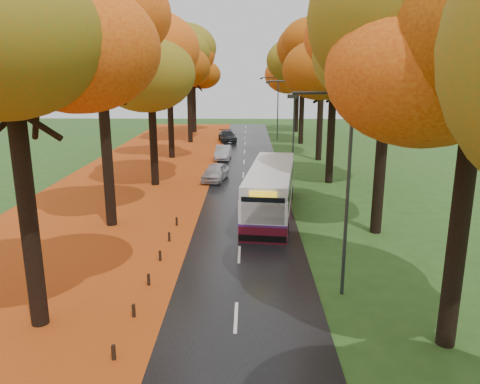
{
  "coord_description": "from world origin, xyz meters",
  "views": [
    {
      "loc": [
        0.42,
        -9.22,
        8.64
      ],
      "look_at": [
        0.0,
        14.22,
        2.6
      ],
      "focal_mm": 35.0,
      "sensor_mm": 36.0,
      "label": 1
    }
  ],
  "objects_px": {
    "streetlamp_near": "(342,179)",
    "car_dark": "(227,136)",
    "car_white": "(215,172)",
    "streetlamp_mid": "(291,120)",
    "car_silver": "(223,152)",
    "streetlamp_far": "(276,103)",
    "bus": "(271,189)"
  },
  "relations": [
    {
      "from": "car_white",
      "to": "car_dark",
      "type": "relative_size",
      "value": 0.86
    },
    {
      "from": "bus",
      "to": "car_dark",
      "type": "distance_m",
      "value": 31.04
    },
    {
      "from": "car_white",
      "to": "car_dark",
      "type": "bearing_deg",
      "value": 100.37
    },
    {
      "from": "car_silver",
      "to": "streetlamp_far",
      "type": "bearing_deg",
      "value": 69.57
    },
    {
      "from": "streetlamp_mid",
      "to": "car_silver",
      "type": "xyz_separation_m",
      "value": [
        -6.08,
        7.5,
        -3.99
      ]
    },
    {
      "from": "bus",
      "to": "car_white",
      "type": "bearing_deg",
      "value": 121.3
    },
    {
      "from": "car_dark",
      "to": "car_white",
      "type": "bearing_deg",
      "value": -100.1
    },
    {
      "from": "streetlamp_mid",
      "to": "car_white",
      "type": "xyz_separation_m",
      "value": [
        -6.19,
        -2.12,
        -3.98
      ]
    },
    {
      "from": "streetlamp_near",
      "to": "car_white",
      "type": "xyz_separation_m",
      "value": [
        -6.19,
        19.88,
        -3.98
      ]
    },
    {
      "from": "bus",
      "to": "streetlamp_mid",
      "type": "bearing_deg",
      "value": 86.03
    },
    {
      "from": "streetlamp_mid",
      "to": "bus",
      "type": "xyz_separation_m",
      "value": [
        -2.12,
        -11.08,
        -3.14
      ]
    },
    {
      "from": "bus",
      "to": "car_white",
      "type": "distance_m",
      "value": 9.88
    },
    {
      "from": "streetlamp_near",
      "to": "bus",
      "type": "relative_size",
      "value": 0.71
    },
    {
      "from": "streetlamp_near",
      "to": "car_silver",
      "type": "height_order",
      "value": "streetlamp_near"
    },
    {
      "from": "car_white",
      "to": "car_silver",
      "type": "distance_m",
      "value": 9.62
    },
    {
      "from": "bus",
      "to": "car_silver",
      "type": "height_order",
      "value": "bus"
    },
    {
      "from": "streetlamp_mid",
      "to": "car_dark",
      "type": "xyz_separation_m",
      "value": [
        -6.19,
        19.68,
        -3.98
      ]
    },
    {
      "from": "streetlamp_near",
      "to": "car_white",
      "type": "relative_size",
      "value": 1.97
    },
    {
      "from": "streetlamp_far",
      "to": "car_white",
      "type": "distance_m",
      "value": 25.22
    },
    {
      "from": "streetlamp_mid",
      "to": "car_silver",
      "type": "relative_size",
      "value": 1.94
    },
    {
      "from": "streetlamp_near",
      "to": "car_silver",
      "type": "relative_size",
      "value": 1.94
    },
    {
      "from": "bus",
      "to": "car_white",
      "type": "height_order",
      "value": "bus"
    },
    {
      "from": "car_white",
      "to": "car_dark",
      "type": "distance_m",
      "value": 21.8
    },
    {
      "from": "car_white",
      "to": "streetlamp_far",
      "type": "bearing_deg",
      "value": 85.98
    },
    {
      "from": "streetlamp_near",
      "to": "car_dark",
      "type": "bearing_deg",
      "value": 98.44
    },
    {
      "from": "streetlamp_near",
      "to": "car_dark",
      "type": "xyz_separation_m",
      "value": [
        -6.19,
        41.68,
        -3.98
      ]
    },
    {
      "from": "car_silver",
      "to": "streetlamp_near",
      "type": "bearing_deg",
      "value": -76.05
    },
    {
      "from": "streetlamp_mid",
      "to": "streetlamp_far",
      "type": "height_order",
      "value": "same"
    },
    {
      "from": "streetlamp_near",
      "to": "streetlamp_mid",
      "type": "distance_m",
      "value": 22.0
    },
    {
      "from": "streetlamp_mid",
      "to": "streetlamp_far",
      "type": "xyz_separation_m",
      "value": [
        0.0,
        22.0,
        0.0
      ]
    },
    {
      "from": "car_dark",
      "to": "bus",
      "type": "bearing_deg",
      "value": -92.56
    },
    {
      "from": "streetlamp_mid",
      "to": "streetlamp_far",
      "type": "relative_size",
      "value": 1.0
    }
  ]
}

